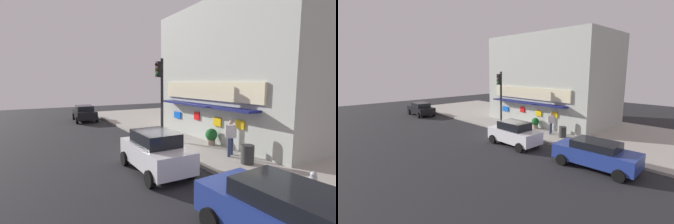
# 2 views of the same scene
# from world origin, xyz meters

# --- Properties ---
(ground_plane) EXTENTS (57.10, 57.10, 0.00)m
(ground_plane) POSITION_xyz_m (0.00, 0.00, 0.00)
(ground_plane) COLOR #232326
(sidewalk) EXTENTS (38.07, 11.23, 0.17)m
(sidewalk) POSITION_xyz_m (0.00, 5.62, 0.08)
(sidewalk) COLOR #A39E93
(sidewalk) RESTS_ON ground_plane
(corner_building) EXTENTS (11.79, 8.13, 8.62)m
(corner_building) POSITION_xyz_m (-0.07, 6.71, 4.48)
(corner_building) COLOR #ADB2A8
(corner_building) RESTS_ON sidewalk
(traffic_light) EXTENTS (0.32, 0.58, 5.11)m
(traffic_light) POSITION_xyz_m (-1.50, 0.65, 3.44)
(traffic_light) COLOR black
(traffic_light) RESTS_ON sidewalk
(fire_hydrant) EXTENTS (0.47, 0.23, 0.79)m
(fire_hydrant) POSITION_xyz_m (7.72, 1.31, 0.55)
(fire_hydrant) COLOR #B2B2B7
(fire_hydrant) RESTS_ON sidewalk
(trash_can) EXTENTS (0.57, 0.57, 0.85)m
(trash_can) POSITION_xyz_m (4.48, 1.89, 0.59)
(trash_can) COLOR #2D2D2D
(trash_can) RESTS_ON sidewalk
(pedestrian) EXTENTS (0.56, 0.57, 1.78)m
(pedestrian) POSITION_xyz_m (3.19, 2.09, 1.16)
(pedestrian) COLOR navy
(pedestrian) RESTS_ON sidewalk
(potted_plant_by_doorway) EXTENTS (0.70, 0.70, 0.96)m
(potted_plant_by_doorway) POSITION_xyz_m (1.05, 2.66, 0.70)
(potted_plant_by_doorway) COLOR gray
(potted_plant_by_doorway) RESTS_ON sidewalk
(parked_car_blue) EXTENTS (4.62, 2.28, 1.56)m
(parked_car_blue) POSITION_xyz_m (8.93, -1.63, 0.82)
(parked_car_blue) COLOR navy
(parked_car_blue) RESTS_ON ground_plane
(parked_car_black) EXTENTS (4.49, 2.22, 1.54)m
(parked_car_black) POSITION_xyz_m (-13.12, -1.76, 0.81)
(parked_car_black) COLOR black
(parked_car_black) RESTS_ON ground_plane
(parked_car_white) EXTENTS (3.99, 2.05, 1.74)m
(parked_car_white) POSITION_xyz_m (2.87, -1.93, 0.89)
(parked_car_white) COLOR silver
(parked_car_white) RESTS_ON ground_plane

